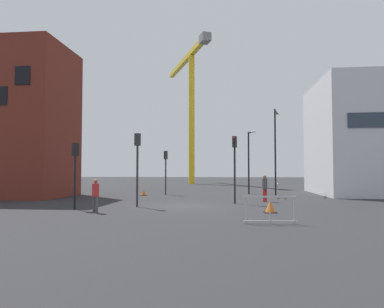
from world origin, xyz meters
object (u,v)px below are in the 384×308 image
(streetlamp_short, at_px, (249,156))
(traffic_light_near, at_px, (137,158))
(pedestrian_waiting, at_px, (96,193))
(construction_crane, at_px, (190,91))
(traffic_light_median, at_px, (166,165))
(traffic_light_crosswalk, at_px, (235,158))
(streetlamp_tall, at_px, (276,144))
(pedestrian_walking, at_px, (265,186))
(traffic_cone_orange, at_px, (270,207))
(traffic_light_verge, at_px, (75,164))
(traffic_cone_striped, at_px, (144,193))

(streetlamp_short, height_order, traffic_light_near, streetlamp_short)
(traffic_light_near, height_order, pedestrian_waiting, traffic_light_near)
(construction_crane, xyz_separation_m, traffic_light_median, (0.41, -23.18, -11.47))
(traffic_light_crosswalk, relative_size, pedestrian_waiting, 2.55)
(traffic_light_crosswalk, xyz_separation_m, traffic_light_near, (-5.54, -2.51, -0.01))
(construction_crane, distance_m, streetlamp_tall, 26.38)
(pedestrian_walking, bearing_deg, construction_crane, 105.54)
(traffic_light_near, xyz_separation_m, traffic_cone_orange, (7.18, -1.90, -2.49))
(streetlamp_tall, relative_size, streetlamp_short, 1.33)
(construction_crane, height_order, traffic_light_median, construction_crane)
(traffic_light_verge, bearing_deg, traffic_cone_striped, 82.27)
(pedestrian_walking, relative_size, pedestrian_waiting, 1.07)
(pedestrian_waiting, relative_size, traffic_cone_striped, 3.23)
(traffic_light_near, xyz_separation_m, pedestrian_walking, (7.52, 4.02, -1.76))
(traffic_light_crosswalk, bearing_deg, streetlamp_short, 80.54)
(traffic_light_verge, height_order, traffic_light_median, traffic_light_median)
(construction_crane, height_order, streetlamp_short, construction_crane)
(traffic_cone_orange, bearing_deg, traffic_light_median, 121.93)
(construction_crane, distance_m, traffic_light_crosswalk, 33.03)
(traffic_light_median, xyz_separation_m, traffic_cone_orange, (7.30, -11.71, -2.20))
(traffic_light_median, xyz_separation_m, pedestrian_walking, (7.64, -5.80, -1.47))
(pedestrian_walking, bearing_deg, traffic_light_median, 142.82)
(traffic_light_verge, xyz_separation_m, traffic_cone_striped, (1.35, 9.93, -2.17))
(traffic_cone_striped, bearing_deg, traffic_light_verge, -97.73)
(pedestrian_walking, xyz_separation_m, traffic_cone_orange, (-0.34, -5.92, -0.73))
(construction_crane, xyz_separation_m, traffic_light_crosswalk, (6.07, -30.49, -11.16))
(traffic_light_verge, bearing_deg, traffic_cone_orange, -2.80)
(traffic_cone_striped, bearing_deg, traffic_cone_orange, -49.61)
(traffic_light_crosswalk, height_order, traffic_light_median, traffic_light_crosswalk)
(traffic_light_median, height_order, pedestrian_waiting, traffic_light_median)
(traffic_light_near, distance_m, traffic_light_median, 9.82)
(streetlamp_short, distance_m, pedestrian_waiting, 16.28)
(traffic_cone_orange, bearing_deg, construction_crane, 102.47)
(traffic_light_median, bearing_deg, traffic_cone_striped, -140.62)
(streetlamp_tall, xyz_separation_m, traffic_light_verge, (-12.13, -11.82, -1.89))
(streetlamp_short, height_order, pedestrian_waiting, streetlamp_short)
(construction_crane, relative_size, streetlamp_short, 3.74)
(traffic_light_verge, distance_m, pedestrian_waiting, 2.67)
(pedestrian_walking, xyz_separation_m, traffic_cone_striped, (-9.21, 4.51, -0.79))
(traffic_light_crosswalk, distance_m, traffic_cone_orange, 5.33)
(traffic_light_verge, bearing_deg, traffic_light_median, 75.42)
(streetlamp_tall, bearing_deg, streetlamp_short, 165.44)
(traffic_light_verge, distance_m, traffic_cone_striped, 10.25)
(pedestrian_walking, bearing_deg, streetlamp_short, 94.71)
(pedestrian_walking, height_order, pedestrian_waiting, pedestrian_walking)
(streetlamp_tall, height_order, traffic_light_verge, streetlamp_tall)
(traffic_light_crosswalk, bearing_deg, construction_crane, 101.26)
(pedestrian_walking, xyz_separation_m, pedestrian_waiting, (-8.85, -6.87, -0.07))
(streetlamp_short, relative_size, traffic_light_verge, 1.52)
(traffic_light_near, relative_size, traffic_light_median, 1.13)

